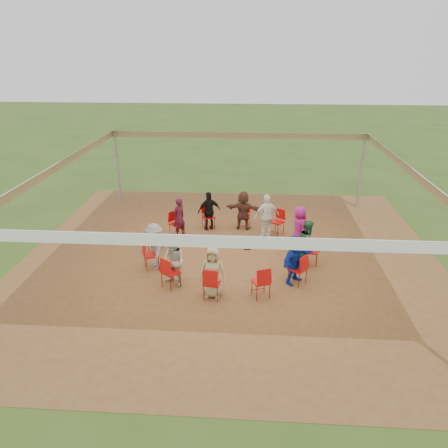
# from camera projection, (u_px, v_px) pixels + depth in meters

# --- Properties ---
(ground) EXTENTS (80.00, 80.00, 0.00)m
(ground) POSITION_uv_depth(u_px,v_px,m) (230.00, 257.00, 13.85)
(ground) COLOR #314D18
(ground) RESTS_ON ground
(dirt_patch) EXTENTS (13.00, 13.00, 0.00)m
(dirt_patch) POSITION_uv_depth(u_px,v_px,m) (230.00, 257.00, 13.85)
(dirt_patch) COLOR brown
(dirt_patch) RESTS_ON ground
(tent) EXTENTS (10.33, 10.33, 3.00)m
(tent) POSITION_uv_depth(u_px,v_px,m) (231.00, 185.00, 12.95)
(tent) COLOR #B2B2B7
(tent) RESTS_ON ground
(chair_0) EXTENTS (0.49, 0.48, 0.90)m
(chair_0) POSITION_uv_depth(u_px,v_px,m) (311.00, 251.00, 13.20)
(chair_0) COLOR red
(chair_0) RESTS_ON ground
(chair_1) EXTENTS (0.57, 0.55, 0.90)m
(chair_1) POSITION_uv_depth(u_px,v_px,m) (302.00, 234.00, 14.39)
(chair_1) COLOR red
(chair_1) RESTS_ON ground
(chair_2) EXTENTS (0.60, 0.61, 0.90)m
(chair_2) POSITION_uv_depth(u_px,v_px,m) (277.00, 222.00, 15.39)
(chair_2) COLOR red
(chair_2) RESTS_ON ground
(chair_3) EXTENTS (0.48, 0.49, 0.90)m
(chair_3) POSITION_uv_depth(u_px,v_px,m) (244.00, 216.00, 15.93)
(chair_3) COLOR red
(chair_3) RESTS_ON ground
(chair_4) EXTENTS (0.55, 0.57, 0.90)m
(chair_4) POSITION_uv_depth(u_px,v_px,m) (208.00, 217.00, 15.87)
(chair_4) COLOR red
(chair_4) RESTS_ON ground
(chair_5) EXTENTS (0.61, 0.60, 0.90)m
(chair_5) POSITION_uv_depth(u_px,v_px,m) (177.00, 224.00, 15.22)
(chair_5) COLOR red
(chair_5) RESTS_ON ground
(chair_6) EXTENTS (0.49, 0.48, 0.90)m
(chair_6) POSITION_uv_depth(u_px,v_px,m) (155.00, 237.00, 14.16)
(chair_6) COLOR red
(chair_6) RESTS_ON ground
(chair_7) EXTENTS (0.57, 0.55, 0.90)m
(chair_7) POSITION_uv_depth(u_px,v_px,m) (151.00, 255.00, 12.97)
(chair_7) COLOR red
(chair_7) RESTS_ON ground
(chair_8) EXTENTS (0.60, 0.61, 0.90)m
(chair_8) POSITION_uv_depth(u_px,v_px,m) (171.00, 272.00, 11.96)
(chair_8) COLOR red
(chair_8) RESTS_ON ground
(chair_9) EXTENTS (0.48, 0.49, 0.90)m
(chair_9) POSITION_uv_depth(u_px,v_px,m) (212.00, 283.00, 11.42)
(chair_9) COLOR red
(chair_9) RESTS_ON ground
(chair_10) EXTENTS (0.55, 0.57, 0.90)m
(chair_10) POSITION_uv_depth(u_px,v_px,m) (261.00, 282.00, 11.49)
(chair_10) COLOR red
(chair_10) RESTS_ON ground
(chair_11) EXTENTS (0.61, 0.60, 0.90)m
(chair_11) POSITION_uv_depth(u_px,v_px,m) (298.00, 269.00, 12.14)
(chair_11) COLOR red
(chair_11) RESTS_ON ground
(person_seated_0) EXTENTS (0.49, 0.74, 1.42)m
(person_seated_0) POSITION_uv_depth(u_px,v_px,m) (308.00, 243.00, 13.12)
(person_seated_0) COLOR #275533
(person_seated_0) RESTS_ON ground
(person_seated_1) EXTENTS (0.62, 0.79, 1.42)m
(person_seated_1) POSITION_uv_depth(u_px,v_px,m) (299.00, 227.00, 14.26)
(person_seated_1) COLOR #9A1770
(person_seated_1) RESTS_ON ground
(person_seated_2) EXTENTS (1.38, 0.67, 1.42)m
(person_seated_2) POSITION_uv_depth(u_px,v_px,m) (243.00, 210.00, 15.72)
(person_seated_2) COLOR #553024
(person_seated_2) RESTS_ON ground
(person_seated_3) EXTENTS (0.93, 0.71, 1.42)m
(person_seated_3) POSITION_uv_depth(u_px,v_px,m) (209.00, 211.00, 15.66)
(person_seated_3) COLOR black
(person_seated_3) RESTS_ON ground
(person_seated_4) EXTENTS (0.59, 0.62, 1.42)m
(person_seated_4) POSITION_uv_depth(u_px,v_px,m) (179.00, 218.00, 15.04)
(person_seated_4) COLOR #421021
(person_seated_4) RESTS_ON ground
(person_seated_5) EXTENTS (0.77, 1.02, 1.42)m
(person_seated_5) POSITION_uv_depth(u_px,v_px,m) (155.00, 246.00, 12.90)
(person_seated_5) COLOR gray
(person_seated_5) RESTS_ON ground
(person_seated_6) EXTENTS (0.79, 0.74, 1.42)m
(person_seated_6) POSITION_uv_depth(u_px,v_px,m) (174.00, 262.00, 11.95)
(person_seated_6) COLOR #B9B5A5
(person_seated_6) RESTS_ON ground
(person_seated_7) EXTENTS (0.74, 0.48, 1.42)m
(person_seated_7) POSITION_uv_depth(u_px,v_px,m) (213.00, 272.00, 11.43)
(person_seated_7) COLOR tan
(person_seated_7) RESTS_ON ground
(person_seated_8) EXTENTS (1.20, 1.34, 1.42)m
(person_seated_8) POSITION_uv_depth(u_px,v_px,m) (295.00, 259.00, 12.11)
(person_seated_8) COLOR #0F2B9D
(person_seated_8) RESTS_ON ground
(standing_person) EXTENTS (1.03, 0.78, 1.57)m
(standing_person) POSITION_uv_depth(u_px,v_px,m) (267.00, 216.00, 14.97)
(standing_person) COLOR white
(standing_person) RESTS_ON ground
(cable_coil) EXTENTS (0.31, 0.31, 0.03)m
(cable_coil) POSITION_uv_depth(u_px,v_px,m) (247.00, 248.00, 14.42)
(cable_coil) COLOR black
(cable_coil) RESTS_ON ground
(laptop) EXTENTS (0.29, 0.34, 0.21)m
(laptop) POSITION_uv_depth(u_px,v_px,m) (302.00, 244.00, 13.17)
(laptop) COLOR #B7B7BC
(laptop) RESTS_ON ground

